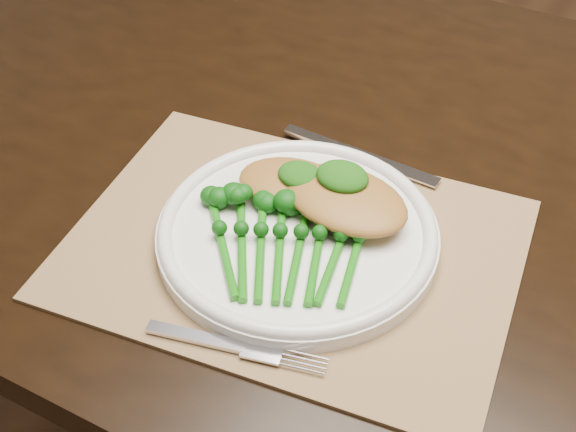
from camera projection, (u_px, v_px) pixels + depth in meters
The scene contains 10 objects.
dining_table at pixel (411, 374), 1.19m from camera, with size 1.66×1.01×0.75m.
placemat at pixel (293, 248), 0.85m from camera, with size 0.47×0.34×0.00m, color olive.
dinner_plate at pixel (297, 232), 0.85m from camera, with size 0.30×0.30×0.03m.
knife at pixel (345, 150), 0.96m from camera, with size 0.20×0.02×0.01m.
fork at pixel (247, 349), 0.74m from camera, with size 0.17×0.07×0.01m.
chicken_fillet_left at pixel (292, 183), 0.88m from camera, with size 0.12×0.08×0.02m, color #A26E2F.
chicken_fillet_right at pixel (346, 199), 0.85m from camera, with size 0.14×0.10×0.03m, color #A26E2F.
pesto_dollop_left at pixel (300, 175), 0.87m from camera, with size 0.05×0.04×0.02m, color #0F3F09.
pesto_dollop_right at pixel (343, 176), 0.85m from camera, with size 0.06×0.05×0.02m, color #0F3F09.
broccolini_bundle at pixel (289, 252), 0.81m from camera, with size 0.22×0.23×0.04m.
Camera 1 is at (0.34, -0.74, 1.36)m, focal length 50.00 mm.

